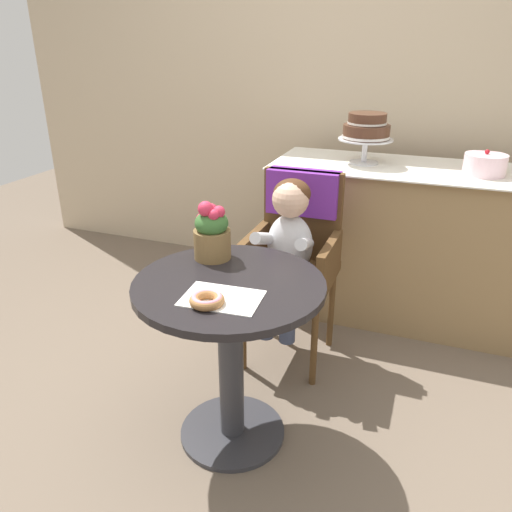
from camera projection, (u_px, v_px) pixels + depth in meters
The scene contains 11 objects.
ground_plane at pixel (233, 433), 2.14m from camera, with size 8.00×8.00×0.00m, color #6B5B4C.
back_wall at pixel (343, 71), 3.18m from camera, with size 4.80×0.10×2.70m, color #C1AD8E.
cafe_table at pixel (230, 331), 1.93m from camera, with size 0.72×0.72×0.72m.
wicker_chair at pixel (297, 237), 2.48m from camera, with size 0.42×0.45×0.95m.
seated_child at pixel (288, 241), 2.33m from camera, with size 0.27×0.32×0.73m.
paper_napkin at pixel (222, 298), 1.73m from camera, with size 0.27×0.19×0.00m, color white.
donut_front at pixel (206, 299), 1.68m from camera, with size 0.12×0.12×0.04m.
flower_vase at pixel (212, 232), 2.01m from camera, with size 0.15×0.15×0.25m.
display_counter at pixel (407, 244), 2.89m from camera, with size 1.56×0.62×0.90m.
tiered_cake_stand at pixel (366, 130), 2.73m from camera, with size 0.30×0.30×0.27m.
round_layer_cake at pixel (485, 164), 2.55m from camera, with size 0.21×0.21×0.13m.
Camera 1 is at (0.68, -1.51, 1.55)m, focal length 35.17 mm.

